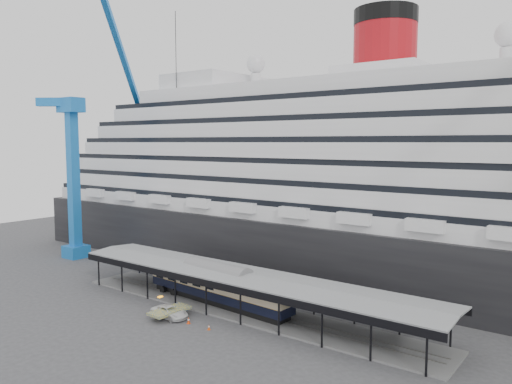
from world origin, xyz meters
TOP-DOWN VIEW (x-y plane):
  - ground at (0.00, 0.00)m, footprint 200.00×200.00m
  - cruise_ship at (0.05, 32.00)m, footprint 130.00×30.00m
  - platform_canopy at (0.00, 5.00)m, footprint 56.00×9.18m
  - crane_blue at (-45.11, 10.62)m, footprint 22.63×19.19m
  - port_truck at (-6.06, -2.64)m, footprint 5.52×2.76m
  - pullman_carriage at (-4.54, 5.00)m, footprint 25.13×5.00m
  - traffic_cone_left at (-5.46, -2.36)m, footprint 0.43×0.43m
  - traffic_cone_mid at (-2.58, -2.72)m, footprint 0.53×0.53m
  - traffic_cone_right at (0.88, -2.75)m, footprint 0.42×0.42m

SIDE VIEW (x-z plane):
  - ground at x=0.00m, z-range 0.00..0.00m
  - traffic_cone_right at x=0.88m, z-range 0.00..0.68m
  - traffic_cone_left at x=-5.46m, z-range 0.00..0.75m
  - traffic_cone_mid at x=-2.58m, z-range 0.00..0.84m
  - port_truck at x=-6.06m, z-range 0.00..1.50m
  - platform_canopy at x=0.00m, z-range -0.29..5.01m
  - pullman_carriage at x=-4.54m, z-range -9.31..15.20m
  - cruise_ship at x=0.05m, z-range -3.60..40.30m
  - crane_blue at x=-45.11m, z-range -3.84..43.76m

